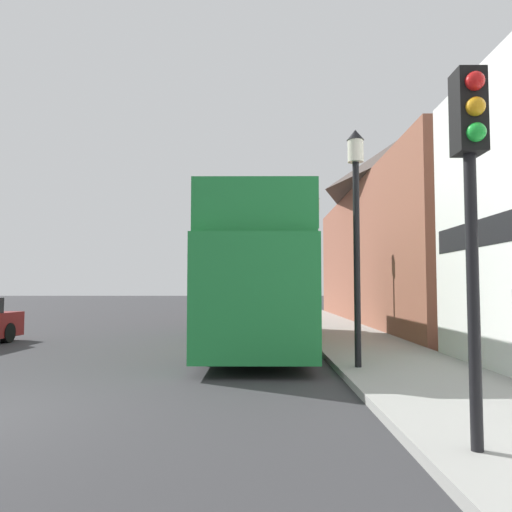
{
  "coord_description": "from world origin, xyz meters",
  "views": [
    {
      "loc": [
        4.32,
        -6.46,
        1.72
      ],
      "look_at": [
        4.26,
        6.08,
        2.51
      ],
      "focal_mm": 35.0,
      "sensor_mm": 36.0,
      "label": 1
    }
  ],
  "objects_px": {
    "tour_bus": "(256,285)",
    "lamp_post_nearest": "(356,202)",
    "lamp_post_second": "(315,236)",
    "traffic_signal": "(471,169)",
    "parked_car_ahead_of_bus": "(269,310)"
  },
  "relations": [
    {
      "from": "tour_bus",
      "to": "lamp_post_second",
      "type": "relative_size",
      "value": 2.12
    },
    {
      "from": "traffic_signal",
      "to": "lamp_post_nearest",
      "type": "bearing_deg",
      "value": 91.62
    },
    {
      "from": "traffic_signal",
      "to": "lamp_post_second",
      "type": "bearing_deg",
      "value": 90.39
    },
    {
      "from": "tour_bus",
      "to": "traffic_signal",
      "type": "bearing_deg",
      "value": -77.45
    },
    {
      "from": "tour_bus",
      "to": "lamp_post_second",
      "type": "xyz_separation_m",
      "value": [
        2.11,
        3.19,
        1.77
      ]
    },
    {
      "from": "tour_bus",
      "to": "lamp_post_nearest",
      "type": "relative_size",
      "value": 2.2
    },
    {
      "from": "parked_car_ahead_of_bus",
      "to": "lamp_post_nearest",
      "type": "bearing_deg",
      "value": -80.73
    },
    {
      "from": "parked_car_ahead_of_bus",
      "to": "traffic_signal",
      "type": "xyz_separation_m",
      "value": [
        1.65,
        -18.78,
        2.27
      ]
    },
    {
      "from": "lamp_post_nearest",
      "to": "lamp_post_second",
      "type": "distance_m",
      "value": 7.83
    },
    {
      "from": "parked_car_ahead_of_bus",
      "to": "lamp_post_second",
      "type": "distance_m",
      "value": 6.73
    },
    {
      "from": "parked_car_ahead_of_bus",
      "to": "lamp_post_second",
      "type": "bearing_deg",
      "value": -72.12
    },
    {
      "from": "lamp_post_nearest",
      "to": "parked_car_ahead_of_bus",
      "type": "bearing_deg",
      "value": 96.26
    },
    {
      "from": "parked_car_ahead_of_bus",
      "to": "traffic_signal",
      "type": "relative_size",
      "value": 1.06
    },
    {
      "from": "tour_bus",
      "to": "lamp_post_second",
      "type": "bearing_deg",
      "value": 56.32
    },
    {
      "from": "traffic_signal",
      "to": "lamp_post_second",
      "type": "xyz_separation_m",
      "value": [
        -0.09,
        12.91,
        0.65
      ]
    }
  ]
}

